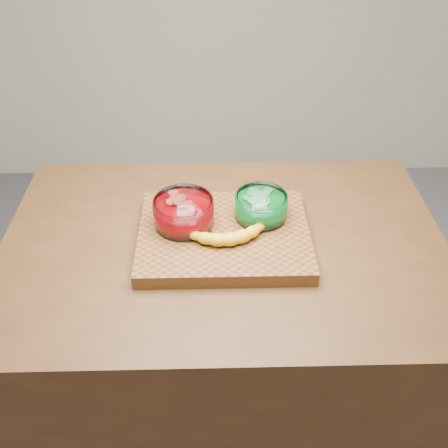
{
  "coord_description": "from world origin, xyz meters",
  "views": [
    {
      "loc": [
        -0.02,
        -1.01,
        1.78
      ],
      "look_at": [
        0.0,
        0.0,
        0.96
      ],
      "focal_mm": 40.0,
      "sensor_mm": 36.0,
      "label": 1
    }
  ],
  "objects": [
    {
      "name": "cutting_board",
      "position": [
        0.0,
        0.0,
        0.92
      ],
      "size": [
        0.45,
        0.35,
        0.04
      ],
      "primitive_type": "cube",
      "color": "brown",
      "rests_on": "counter"
    },
    {
      "name": "banana",
      "position": [
        0.0,
        -0.02,
        0.96
      ],
      "size": [
        0.27,
        0.14,
        0.04
      ],
      "primitive_type": null,
      "color": "gold",
      "rests_on": "cutting_board"
    },
    {
      "name": "bowl_green",
      "position": [
        0.1,
        0.06,
        0.97
      ],
      "size": [
        0.14,
        0.14,
        0.07
      ],
      "color": "white",
      "rests_on": "cutting_board"
    },
    {
      "name": "ground",
      "position": [
        0.0,
        0.0,
        0.0
      ],
      "size": [
        3.5,
        3.5,
        0.0
      ],
      "primitive_type": "plane",
      "color": "slate",
      "rests_on": "ground"
    },
    {
      "name": "bowl_red",
      "position": [
        -0.11,
        0.03,
        0.98
      ],
      "size": [
        0.16,
        0.16,
        0.07
      ],
      "color": "white",
      "rests_on": "cutting_board"
    },
    {
      "name": "counter",
      "position": [
        0.0,
        0.0,
        0.45
      ],
      "size": [
        1.2,
        0.8,
        0.9
      ],
      "primitive_type": "cube",
      "color": "#462B15",
      "rests_on": "ground"
    }
  ]
}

